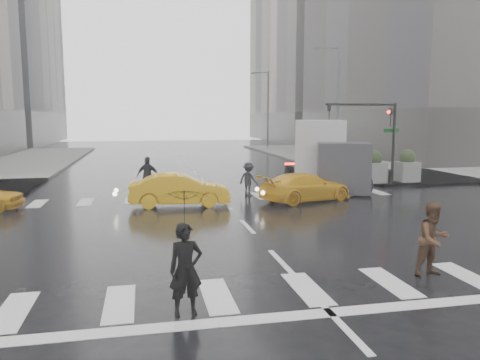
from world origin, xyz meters
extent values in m
plane|color=black|center=(0.00, 0.00, 0.00)|extent=(120.00, 120.00, 0.00)
cube|color=gray|center=(19.50, 17.50, 0.07)|extent=(35.00, 35.00, 0.15)
cube|color=#292724|center=(29.00, 27.00, 2.20)|extent=(26.05, 26.05, 4.40)
cube|color=#A49B8F|center=(29.00, 56.00, 18.00)|extent=(26.00, 26.00, 36.00)
cube|color=#292724|center=(29.00, 56.00, 2.20)|extent=(26.05, 26.05, 4.40)
cylinder|color=black|center=(10.00, 8.00, 2.25)|extent=(0.16, 0.16, 4.50)
cylinder|color=black|center=(8.00, 8.00, 4.40)|extent=(4.00, 0.12, 0.12)
imported|color=black|center=(9.75, 8.00, 3.70)|extent=(0.16, 0.20, 1.00)
imported|color=black|center=(6.20, 8.00, 3.90)|extent=(0.16, 0.20, 1.00)
sphere|color=#FF190C|center=(9.65, 8.00, 4.00)|extent=(0.20, 0.20, 0.20)
cube|color=#0D5C1A|center=(10.00, 8.30, 3.00)|extent=(0.90, 0.03, 0.22)
cylinder|color=#59595B|center=(11.00, 18.00, 4.50)|extent=(0.20, 0.20, 9.00)
cylinder|color=#59595B|center=(10.10, 18.00, 8.80)|extent=(1.80, 0.12, 0.12)
cube|color=#59595B|center=(9.20, 18.00, 8.70)|extent=(0.50, 0.22, 0.15)
cylinder|color=#59595B|center=(11.00, 38.00, 4.50)|extent=(0.20, 0.20, 9.00)
cylinder|color=#59595B|center=(10.10, 38.00, 8.80)|extent=(1.80, 0.12, 0.12)
cube|color=#59595B|center=(9.20, 38.00, 8.70)|extent=(0.50, 0.22, 0.15)
cube|color=gray|center=(7.00, 8.20, 0.70)|extent=(1.10, 1.10, 1.10)
sphere|color=#203015|center=(7.00, 8.20, 1.50)|extent=(0.90, 0.90, 0.90)
cube|color=gray|center=(9.00, 8.20, 0.70)|extent=(1.10, 1.10, 1.10)
sphere|color=#203015|center=(9.00, 8.20, 1.50)|extent=(0.90, 0.90, 0.90)
cube|color=gray|center=(11.00, 8.20, 0.70)|extent=(1.10, 1.10, 1.10)
sphere|color=#203015|center=(11.00, 8.20, 1.50)|extent=(0.90, 0.90, 0.90)
imported|color=black|center=(-2.72, -6.80, 0.89)|extent=(0.70, 0.51, 1.78)
imported|color=black|center=(-2.72, -6.80, 1.99)|extent=(1.09, 1.10, 0.88)
imported|color=#4B2E1B|center=(3.23, -5.74, 0.88)|extent=(0.95, 0.79, 1.76)
imported|color=black|center=(-3.24, 7.41, 0.93)|extent=(1.22, 0.93, 1.85)
imported|color=black|center=(1.45, 6.18, 0.80)|extent=(1.12, 1.15, 1.60)
imported|color=#EDA80C|center=(-1.97, 4.28, 0.69)|extent=(4.28, 1.73, 1.38)
imported|color=#EDA80C|center=(3.64, 4.25, 0.63)|extent=(4.20, 2.87, 1.26)
cube|color=silver|center=(6.02, 8.97, 2.15)|extent=(2.52, 4.83, 2.83)
cube|color=#313036|center=(6.02, 5.61, 1.31)|extent=(2.41, 1.89, 2.41)
cube|color=black|center=(6.02, 5.61, 2.05)|extent=(2.10, 0.94, 0.94)
cylinder|color=black|center=(4.92, 5.40, 0.47)|extent=(0.29, 0.94, 0.94)
cylinder|color=black|center=(7.12, 5.40, 0.47)|extent=(0.29, 0.94, 0.94)
cylinder|color=black|center=(4.92, 7.71, 0.47)|extent=(0.29, 0.94, 0.94)
cylinder|color=black|center=(7.12, 7.71, 0.47)|extent=(0.29, 0.94, 0.94)
cylinder|color=black|center=(4.92, 10.65, 0.47)|extent=(0.29, 0.94, 0.94)
cylinder|color=black|center=(7.12, 10.65, 0.47)|extent=(0.29, 0.94, 0.94)
camera|label=1|loc=(-3.45, -15.35, 3.75)|focal=35.00mm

